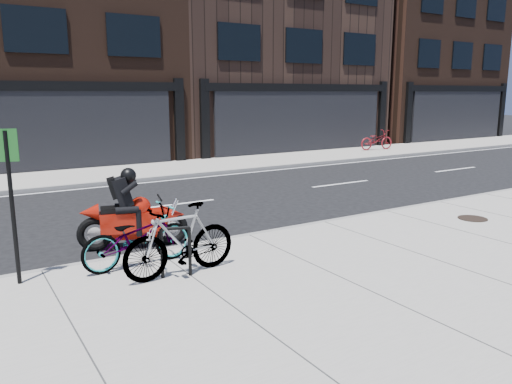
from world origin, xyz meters
TOP-DOWN VIEW (x-y plane):
  - ground at (0.00, 0.00)m, footprint 120.00×120.00m
  - sidewalk_near at (0.00, -5.00)m, footprint 60.00×6.00m
  - sidewalk_far at (0.00, 7.75)m, footprint 60.00×3.50m
  - building_mideast at (10.00, 14.50)m, footprint 12.00×10.00m
  - building_east at (22.00, 14.50)m, footprint 10.00×10.00m
  - bike_rack at (-2.21, -3.40)m, footprint 0.47×0.19m
  - bicycle_front at (-2.55, -2.60)m, footprint 1.97×0.82m
  - bicycle_rear at (-2.11, -3.36)m, footprint 1.96×0.66m
  - motorcycle at (-2.06, -1.17)m, footprint 2.11×0.91m
  - bicycle_far at (13.56, 7.90)m, footprint 1.98×0.89m
  - manhole_cover at (5.11, -3.59)m, footprint 0.81×0.81m
  - sign_post at (-4.38, -2.40)m, footprint 0.31×0.12m

SIDE VIEW (x-z plane):
  - ground at x=0.00m, z-range 0.00..0.00m
  - sidewalk_near at x=0.00m, z-range 0.00..0.13m
  - sidewalk_far at x=0.00m, z-range 0.00..0.13m
  - manhole_cover at x=5.11m, z-range 0.13..0.15m
  - bike_rack at x=-2.21m, z-range 0.20..1.03m
  - bicycle_far at x=13.56m, z-range 0.13..1.14m
  - bicycle_front at x=-2.55m, z-range 0.13..1.14m
  - motorcycle at x=-2.06m, z-range -0.15..1.45m
  - bicycle_rear at x=-2.11m, z-range 0.13..1.29m
  - sign_post at x=-4.38m, z-range 0.36..2.73m
  - building_mideast at x=10.00m, z-range 0.00..12.50m
  - building_east at x=22.00m, z-range 0.00..13.00m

